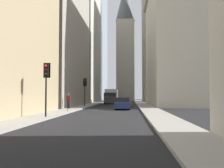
% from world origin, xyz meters
% --- Properties ---
extents(ground_plane, '(135.00, 135.00, 0.00)m').
position_xyz_m(ground_plane, '(0.00, 0.00, 0.00)').
color(ground_plane, black).
extents(sidewalk_right, '(90.00, 2.20, 0.14)m').
position_xyz_m(sidewalk_right, '(0.00, 4.50, 0.07)').
color(sidewalk_right, gray).
rests_on(sidewalk_right, ground_plane).
extents(sidewalk_left, '(90.00, 2.20, 0.14)m').
position_xyz_m(sidewalk_left, '(0.00, -4.50, 0.07)').
color(sidewalk_left, gray).
rests_on(sidewalk_left, ground_plane).
extents(building_left_far, '(12.29, 10.00, 31.26)m').
position_xyz_m(building_left_far, '(31.52, -10.60, 15.63)').
color(building_left_far, gray).
rests_on(building_left_far, ground_plane).
extents(building_left_midfar, '(19.66, 10.50, 22.42)m').
position_xyz_m(building_left_midfar, '(11.45, -10.59, 11.22)').
color(building_left_midfar, beige).
rests_on(building_left_midfar, ground_plane).
extents(building_right_far, '(17.73, 10.50, 31.56)m').
position_xyz_m(building_right_far, '(28.09, 10.60, 15.79)').
color(building_right_far, '#B7B2A5').
rests_on(building_right_far, ground_plane).
extents(building_right_midfar, '(19.31, 10.00, 26.26)m').
position_xyz_m(building_right_midfar, '(8.08, 10.60, 13.13)').
color(building_right_midfar, gray).
rests_on(building_right_midfar, ground_plane).
extents(church_spire, '(5.41, 5.41, 33.20)m').
position_xyz_m(church_spire, '(38.77, -1.10, 17.32)').
color(church_spire, '#B7B2A5').
rests_on(church_spire, ground_plane).
extents(delivery_truck, '(6.46, 2.25, 2.84)m').
position_xyz_m(delivery_truck, '(18.72, 1.40, 1.46)').
color(delivery_truck, silver).
rests_on(delivery_truck, ground_plane).
extents(sedan_navy, '(4.30, 1.78, 1.42)m').
position_xyz_m(sedan_navy, '(-0.21, -1.40, 0.66)').
color(sedan_navy, navy).
rests_on(sedan_navy, ground_plane).
extents(traffic_light_foreground, '(0.43, 0.52, 3.93)m').
position_xyz_m(traffic_light_foreground, '(-11.93, 3.88, 3.03)').
color(traffic_light_foreground, black).
rests_on(traffic_light_foreground, sidewalk_right).
extents(traffic_light_midblock, '(0.43, 0.52, 3.91)m').
position_xyz_m(traffic_light_midblock, '(4.70, 4.07, 3.01)').
color(traffic_light_midblock, black).
rests_on(traffic_light_midblock, sidewalk_right).
extents(pedestrian, '(0.26, 0.44, 1.73)m').
position_xyz_m(pedestrian, '(-1.18, 4.89, 1.08)').
color(pedestrian, black).
rests_on(pedestrian, sidewalk_right).
extents(discarded_bottle, '(0.07, 0.07, 0.27)m').
position_xyz_m(discarded_bottle, '(-6.10, 3.77, 0.25)').
color(discarded_bottle, '#236033').
rests_on(discarded_bottle, sidewalk_right).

